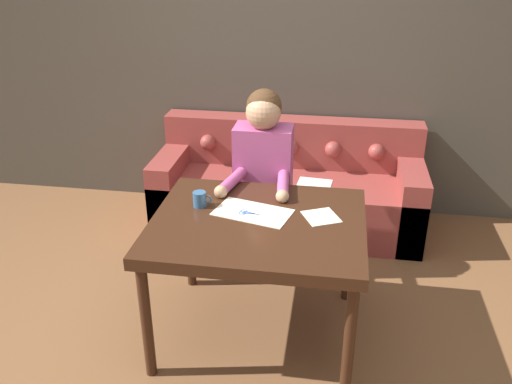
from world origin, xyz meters
name	(u,v)px	position (x,y,z in m)	size (l,w,h in m)	color
ground_plane	(232,338)	(0.00, 0.00, 0.00)	(16.00, 16.00, 0.00)	brown
wall_back	(275,57)	(0.00, 1.89, 1.30)	(8.00, 0.06, 2.60)	#474238
dining_table	(258,232)	(0.14, 0.08, 0.70)	(1.18, 0.98, 0.78)	#381E11
couch	(288,190)	(0.18, 1.49, 0.31)	(2.12, 0.80, 0.84)	brown
person	(263,184)	(0.07, 0.75, 0.69)	(0.45, 0.61, 1.33)	#33281E
pattern_paper_main	(253,212)	(0.10, 0.16, 0.78)	(0.47, 0.34, 0.00)	beige
pattern_paper_offcut	(321,217)	(0.49, 0.17, 0.78)	(0.24, 0.25, 0.00)	beige
scissors	(250,214)	(0.09, 0.15, 0.78)	(0.21, 0.09, 0.01)	silver
mug	(200,199)	(-0.21, 0.20, 0.82)	(0.11, 0.08, 0.09)	#335B84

